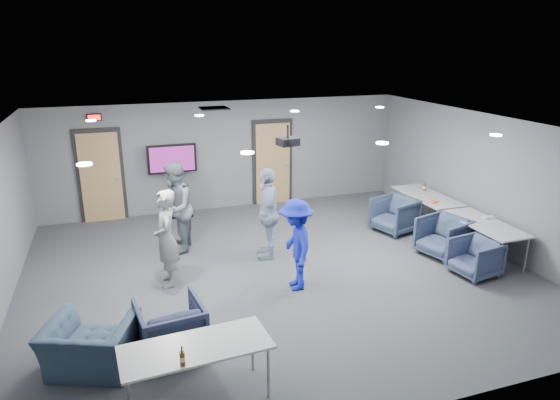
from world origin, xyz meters
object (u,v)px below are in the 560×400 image
object	(u,v)px
person_c	(268,213)
chair_front_a	(171,329)
chair_front_b	(91,346)
tv_stand	(173,176)
projector	(288,141)
person_d	(296,245)
chair_right_a	(395,215)
table_right_b	(484,225)
table_right_a	(427,197)
person_b	(175,208)
bottle_right	(425,187)
chair_right_b	(443,237)
bottle_front	(182,358)
chair_right_c	(475,258)
person_a	(166,238)
table_front_left	(196,350)

from	to	relation	value
person_c	chair_front_a	world-z (taller)	person_c
chair_front_a	chair_front_b	size ratio (longest dim) A/B	0.81
tv_stand	projector	xyz separation A→B (m)	(1.61, -3.64, 1.41)
person_d	chair_right_a	bearing A→B (deg)	129.02
person_d	chair_front_b	bearing A→B (deg)	-60.25
chair_front_b	table_right_b	xyz separation A→B (m)	(7.17, 1.28, 0.34)
table_right_a	tv_stand	distance (m)	5.96
person_b	table_right_a	bearing A→B (deg)	102.76
person_b	person_c	size ratio (longest dim) A/B	1.02
person_d	chair_front_a	size ratio (longest dim) A/B	1.84
bottle_right	chair_right_b	bearing A→B (deg)	-113.11
table_right_a	person_d	bearing A→B (deg)	115.94
bottle_right	projector	size ratio (longest dim) A/B	0.61
person_c	chair_right_b	xyz separation A→B (m)	(3.30, -1.07, -0.51)
chair_right_a	projector	world-z (taller)	projector
bottle_front	chair_right_c	bearing A→B (deg)	19.96
bottle_front	chair_front_a	bearing A→B (deg)	89.78
person_d	bottle_front	xyz separation A→B (m)	(-2.28, -2.60, 0.02)
bottle_front	chair_front_b	bearing A→B (deg)	127.42
person_c	chair_front_b	distance (m)	4.25
person_a	person_d	bearing A→B (deg)	70.15
person_c	chair_right_c	distance (m)	3.90
person_b	table_front_left	bearing A→B (deg)	11.63
bottle_right	projector	world-z (taller)	projector
person_b	table_right_b	xyz separation A→B (m)	(5.61, -2.24, -0.24)
person_d	chair_front_a	world-z (taller)	person_d
table_right_b	bottle_front	xyz separation A→B (m)	(-6.17, -2.59, 0.13)
person_a	chair_right_c	world-z (taller)	person_a
person_b	table_right_a	xyz separation A→B (m)	(5.61, -0.34, -0.24)
bottle_right	chair_right_c	bearing A→B (deg)	-105.86
person_c	chair_front_b	xyz separation A→B (m)	(-3.23, -2.70, -0.56)
chair_right_a	table_right_b	world-z (taller)	chair_right_a
person_a	person_b	bearing A→B (deg)	168.69
table_front_left	person_c	bearing A→B (deg)	57.44
chair_right_b	projector	world-z (taller)	projector
table_right_b	bottle_front	world-z (taller)	bottle_front
person_c	chair_front_a	distance (m)	3.53
person_c	bottle_right	bearing A→B (deg)	115.92
person_d	projector	size ratio (longest dim) A/B	4.15
chair_right_c	bottle_front	bearing A→B (deg)	-78.14
person_c	table_right_b	size ratio (longest dim) A/B	1.01
chair_right_c	bottle_front	distance (m)	5.89
projector	person_a	bearing A→B (deg)	169.48
chair_right_a	tv_stand	xyz separation A→B (m)	(-4.50, 2.66, 0.61)
person_d	bottle_right	distance (m)	4.61
chair_right_b	tv_stand	bearing A→B (deg)	-147.17
projector	chair_right_b	bearing A→B (deg)	-18.60
table_front_left	bottle_front	distance (m)	0.39
table_front_left	tv_stand	xyz separation A→B (m)	(0.61, 6.75, 0.32)
bottle_front	bottle_right	bearing A→B (deg)	37.31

